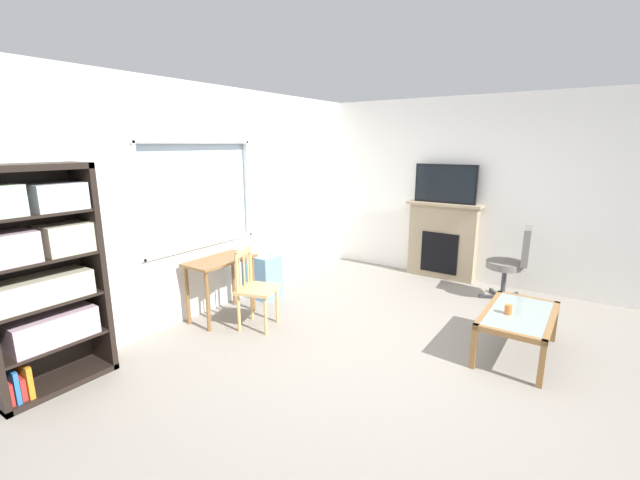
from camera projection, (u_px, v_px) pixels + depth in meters
The scene contains 12 objects.
ground at pixel (384, 352), 4.19m from camera, with size 6.50×5.67×0.02m, color gray.
wall_back_with_window at pixel (219, 201), 5.19m from camera, with size 5.50×0.15×2.72m.
wall_right at pixel (470, 191), 6.14m from camera, with size 0.12×4.87×2.72m, color white.
bookshelf at pixel (39, 275), 3.37m from camera, with size 0.90×0.38×1.89m.
desk_under_window at pixel (220, 270), 4.88m from camera, with size 0.82×0.44×0.73m.
wooden_chair at pixel (255, 288), 4.64m from camera, with size 0.53×0.51×0.90m.
plastic_drawer_unit at pixel (263, 276), 5.61m from camera, with size 0.35×0.40×0.59m, color #72ADDB.
fireplace at pixel (442, 241), 6.36m from camera, with size 0.26×1.12×1.17m.
tv at pixel (445, 184), 6.15m from camera, with size 0.06×0.92×0.57m.
office_chair at pixel (513, 260), 5.41m from camera, with size 0.57×0.58×1.00m.
coffee_table at pixel (519, 318), 4.05m from camera, with size 1.09×0.61×0.44m.
sippy_cup at pixel (508, 309), 4.00m from camera, with size 0.07×0.07×0.09m, color orange.
Camera 1 is at (-3.52, -1.62, 2.04)m, focal length 23.24 mm.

